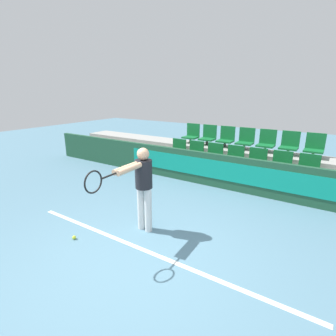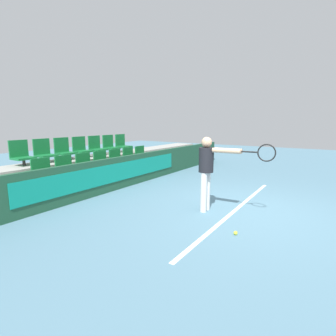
{
  "view_description": "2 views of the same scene",
  "coord_description": "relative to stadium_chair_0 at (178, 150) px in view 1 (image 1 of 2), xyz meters",
  "views": [
    {
      "loc": [
        2.29,
        -2.61,
        2.47
      ],
      "look_at": [
        -0.51,
        1.67,
        0.94
      ],
      "focal_mm": 28.0,
      "sensor_mm": 36.0,
      "label": 1
    },
    {
      "loc": [
        -5.23,
        -1.45,
        1.83
      ],
      "look_at": [
        0.07,
        1.99,
        0.71
      ],
      "focal_mm": 28.0,
      "sensor_mm": 36.0,
      "label": 2
    }
  ],
  "objects": [
    {
      "name": "court_baseline",
      "position": [
        1.82,
        -3.97,
        -0.65
      ],
      "size": [
        5.15,
        0.08,
        0.01
      ],
      "color": "white",
      "rests_on": "ground"
    },
    {
      "name": "stadium_chair_4",
      "position": [
        2.42,
        0.0,
        0.0
      ],
      "size": [
        0.46,
        0.42,
        0.62
      ],
      "color": "#333333",
      "rests_on": "bleacher_tier_front"
    },
    {
      "name": "stadium_chair_13",
      "position": [
        3.63,
        0.9,
        0.38
      ],
      "size": [
        0.46,
        0.42,
        0.62
      ],
      "color": "#333333",
      "rests_on": "bleacher_tier_middle"
    },
    {
      "name": "stadium_chair_7",
      "position": [
        0.0,
        0.9,
        0.38
      ],
      "size": [
        0.46,
        0.42,
        0.62
      ],
      "color": "#333333",
      "rests_on": "bleacher_tier_middle"
    },
    {
      "name": "stadium_chair_6",
      "position": [
        3.63,
        0.0,
        0.0
      ],
      "size": [
        0.46,
        0.42,
        0.62
      ],
      "color": "#333333",
      "rests_on": "bleacher_tier_front"
    },
    {
      "name": "tennis_ball",
      "position": [
        0.58,
        -4.37,
        -0.63
      ],
      "size": [
        0.07,
        0.07,
        0.07
      ],
      "color": "#CCDB33",
      "rests_on": "ground"
    },
    {
      "name": "stadium_chair_0",
      "position": [
        0.0,
        0.0,
        0.0
      ],
      "size": [
        0.46,
        0.42,
        0.62
      ],
      "color": "#333333",
      "rests_on": "bleacher_tier_front"
    },
    {
      "name": "stadium_chair_5",
      "position": [
        3.03,
        0.0,
        0.0
      ],
      "size": [
        0.46,
        0.42,
        0.62
      ],
      "color": "#333333",
      "rests_on": "bleacher_tier_front"
    },
    {
      "name": "stadium_chair_3",
      "position": [
        1.82,
        0.0,
        0.0
      ],
      "size": [
        0.46,
        0.42,
        0.62
      ],
      "color": "#333333",
      "rests_on": "bleacher_tier_front"
    },
    {
      "name": "bleacher_tier_front",
      "position": [
        1.82,
        -0.13,
        -0.47
      ],
      "size": [
        12.44,
        0.9,
        0.38
      ],
      "color": "#9E9E99",
      "rests_on": "ground"
    },
    {
      "name": "barrier_wall",
      "position": [
        1.81,
        -0.66,
        -0.21
      ],
      "size": [
        12.84,
        0.14,
        0.89
      ],
      "color": "#1E4C33",
      "rests_on": "ground"
    },
    {
      "name": "stadium_chair_1",
      "position": [
        0.61,
        0.0,
        0.0
      ],
      "size": [
        0.46,
        0.42,
        0.62
      ],
      "color": "#333333",
      "rests_on": "bleacher_tier_front"
    },
    {
      "name": "stadium_chair_2",
      "position": [
        1.21,
        0.0,
        0.0
      ],
      "size": [
        0.46,
        0.42,
        0.62
      ],
      "color": "#333333",
      "rests_on": "bleacher_tier_front"
    },
    {
      "name": "stadium_chair_10",
      "position": [
        1.82,
        0.9,
        0.38
      ],
      "size": [
        0.46,
        0.42,
        0.62
      ],
      "color": "#333333",
      "rests_on": "bleacher_tier_middle"
    },
    {
      "name": "stadium_chair_12",
      "position": [
        3.03,
        0.9,
        0.38
      ],
      "size": [
        0.46,
        0.42,
        0.62
      ],
      "color": "#333333",
      "rests_on": "bleacher_tier_middle"
    },
    {
      "name": "stadium_chair_9",
      "position": [
        1.21,
        0.9,
        0.38
      ],
      "size": [
        0.46,
        0.42,
        0.62
      ],
      "color": "#333333",
      "rests_on": "bleacher_tier_middle"
    },
    {
      "name": "tennis_player",
      "position": [
        1.4,
        -3.51,
        0.28
      ],
      "size": [
        0.3,
        1.46,
        1.53
      ],
      "rotation": [
        0.0,
        0.0,
        0.05
      ],
      "color": "silver",
      "rests_on": "ground"
    },
    {
      "name": "ground_plane",
      "position": [
        1.82,
        -4.19,
        -0.66
      ],
      "size": [
        30.0,
        30.0,
        0.0
      ],
      "primitive_type": "plane",
      "color": "slate"
    },
    {
      "name": "bleacher_tier_middle",
      "position": [
        1.82,
        0.77,
        -0.28
      ],
      "size": [
        12.44,
        0.9,
        0.76
      ],
      "color": "#9E9E99",
      "rests_on": "ground"
    },
    {
      "name": "stadium_chair_11",
      "position": [
        2.42,
        0.9,
        0.38
      ],
      "size": [
        0.46,
        0.42,
        0.62
      ],
      "color": "#333333",
      "rests_on": "bleacher_tier_middle"
    },
    {
      "name": "stadium_chair_8",
      "position": [
        0.61,
        0.9,
        0.38
      ],
      "size": [
        0.46,
        0.42,
        0.62
      ],
      "color": "#333333",
      "rests_on": "bleacher_tier_middle"
    }
  ]
}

